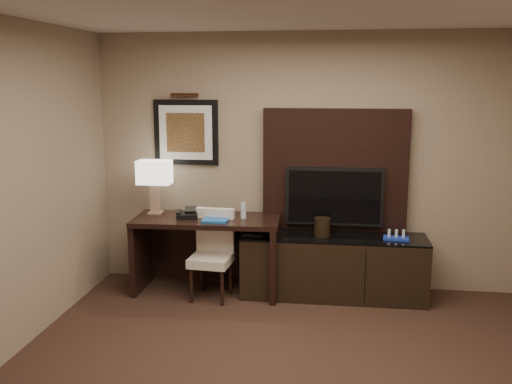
% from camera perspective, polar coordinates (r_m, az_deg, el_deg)
% --- Properties ---
extents(wall_back, '(4.50, 0.01, 2.70)m').
position_cam_1_polar(wall_back, '(6.07, 5.08, 3.00)').
color(wall_back, gray).
rests_on(wall_back, floor).
extents(desk, '(1.53, 0.70, 0.81)m').
position_cam_1_polar(desk, '(6.03, -4.88, -6.29)').
color(desk, black).
rests_on(desk, floor).
extents(credenza, '(1.88, 0.53, 0.64)m').
position_cam_1_polar(credenza, '(5.96, 7.73, -7.38)').
color(credenza, black).
rests_on(credenza, floor).
extents(tv_wall_panel, '(1.50, 0.12, 1.30)m').
position_cam_1_polar(tv_wall_panel, '(6.02, 7.89, 2.10)').
color(tv_wall_panel, black).
rests_on(tv_wall_panel, wall_back).
extents(tv, '(1.00, 0.08, 0.60)m').
position_cam_1_polar(tv, '(5.96, 7.82, -0.42)').
color(tv, black).
rests_on(tv, tv_wall_panel).
extents(artwork, '(0.70, 0.04, 0.70)m').
position_cam_1_polar(artwork, '(6.22, -7.00, 5.94)').
color(artwork, black).
rests_on(artwork, wall_back).
extents(picture_light, '(0.04, 0.04, 0.30)m').
position_cam_1_polar(picture_light, '(6.16, -7.18, 9.61)').
color(picture_light, '#412615').
rests_on(picture_light, wall_back).
extents(desk_chair, '(0.43, 0.49, 0.84)m').
position_cam_1_polar(desk_chair, '(5.84, -4.53, -6.72)').
color(desk_chair, beige).
rests_on(desk_chair, floor).
extents(table_lamp, '(0.37, 0.28, 0.53)m').
position_cam_1_polar(table_lamp, '(6.13, -10.07, 0.32)').
color(table_lamp, tan).
rests_on(table_lamp, desk).
extents(desk_phone, '(0.25, 0.23, 0.11)m').
position_cam_1_polar(desk_phone, '(5.92, -6.88, -2.09)').
color(desk_phone, black).
rests_on(desk_phone, desk).
extents(blue_folder, '(0.26, 0.34, 0.02)m').
position_cam_1_polar(blue_folder, '(5.83, -3.91, -2.67)').
color(blue_folder, '#1958A8').
rests_on(blue_folder, desk).
extents(book, '(0.15, 0.04, 0.21)m').
position_cam_1_polar(book, '(5.86, -4.15, -1.68)').
color(book, tan).
rests_on(book, desk).
extents(water_bottle, '(0.06, 0.06, 0.17)m').
position_cam_1_polar(water_bottle, '(5.86, -1.27, -1.84)').
color(water_bottle, silver).
rests_on(water_bottle, desk).
extents(ice_bucket, '(0.18, 0.18, 0.19)m').
position_cam_1_polar(ice_bucket, '(5.84, 6.65, -3.48)').
color(ice_bucket, black).
rests_on(ice_bucket, credenza).
extents(minibar_tray, '(0.26, 0.18, 0.09)m').
position_cam_1_polar(minibar_tray, '(5.86, 13.85, -4.18)').
color(minibar_tray, '#1930A3').
rests_on(minibar_tray, credenza).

